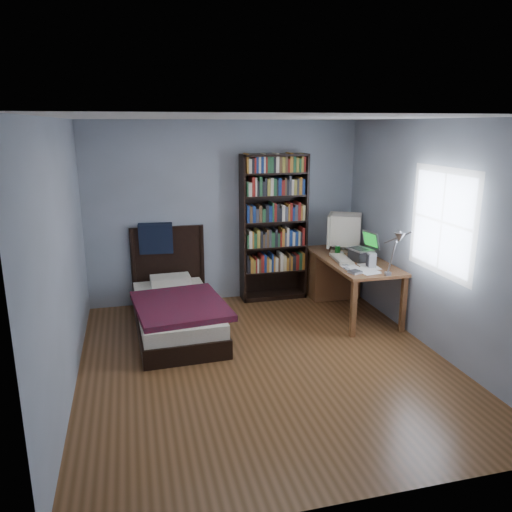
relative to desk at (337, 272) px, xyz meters
name	(u,v)px	position (x,y,z in m)	size (l,w,h in m)	color
room	(268,247)	(-1.48, -1.62, 0.83)	(4.20, 4.24, 2.50)	#533318
desk	(337,272)	(0.00, 0.00, 0.00)	(0.75, 1.66, 0.73)	brown
crt_monitor	(343,230)	(0.05, -0.02, 0.61)	(0.62, 0.57, 0.52)	beige
laptop	(361,252)	(0.08, -0.56, 0.42)	(0.35, 0.35, 0.38)	#2D2D30
desk_lamp	(398,241)	(-0.03, -1.62, 0.81)	(0.24, 0.52, 0.62)	#99999E
keyboard	(341,259)	(-0.16, -0.48, 0.33)	(0.19, 0.49, 0.03)	#B6AE97
speaker	(371,260)	(0.05, -0.89, 0.40)	(0.09, 0.09, 0.18)	gray
soda_can	(337,250)	(-0.11, -0.24, 0.38)	(0.07, 0.07, 0.13)	#083D11
mouse	(341,253)	(-0.04, -0.20, 0.33)	(0.07, 0.11, 0.04)	silver
phone_silver	(345,265)	(-0.22, -0.75, 0.32)	(0.05, 0.09, 0.02)	#B9B9BE
phone_grey	(347,269)	(-0.28, -0.90, 0.32)	(0.05, 0.09, 0.02)	gray
external_drive	(355,272)	(-0.25, -1.07, 0.33)	(0.13, 0.13, 0.03)	gray
bookshelf	(274,228)	(-0.85, 0.32, 0.61)	(0.92, 0.30, 2.05)	black
bed	(175,308)	(-2.33, -0.47, -0.16)	(1.12, 2.04, 1.16)	black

